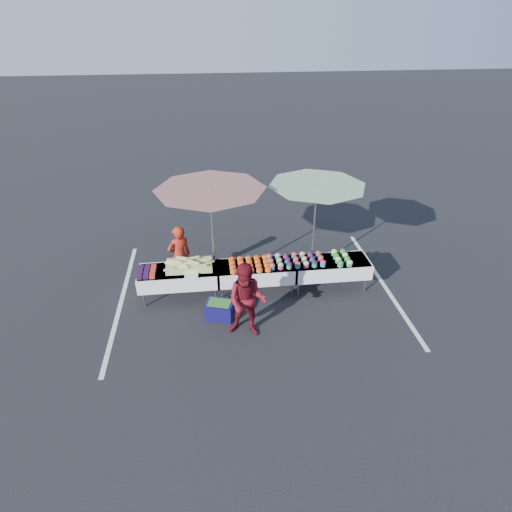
{
  "coord_description": "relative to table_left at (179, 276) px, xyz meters",
  "views": [
    {
      "loc": [
        -0.99,
        -8.49,
        5.99
      ],
      "look_at": [
        0.0,
        0.0,
        1.0
      ],
      "focal_mm": 30.0,
      "sensor_mm": 36.0,
      "label": 1
    }
  ],
  "objects": [
    {
      "name": "plastic_bags",
      "position": [
        0.3,
        -0.3,
        0.19
      ],
      "size": [
        0.3,
        0.25,
        0.05
      ],
      "primitive_type": "cube",
      "color": "white",
      "rests_on": "table_left"
    },
    {
      "name": "berry_punnets",
      "position": [
        -0.71,
        -0.06,
        0.21
      ],
      "size": [
        0.4,
        0.54,
        0.08
      ],
      "color": "black",
      "rests_on": "table_left"
    },
    {
      "name": "carrot_bowls",
      "position": [
        1.65,
        -0.01,
        0.22
      ],
      "size": [
        0.95,
        0.69,
        0.11
      ],
      "color": "#FF5D1C",
      "rests_on": "table_center"
    },
    {
      "name": "table_right",
      "position": [
        3.6,
        0.0,
        0.0
      ],
      "size": [
        1.86,
        0.81,
        0.75
      ],
      "color": "white",
      "rests_on": "ground"
    },
    {
      "name": "storage_bin",
      "position": [
        0.89,
        -0.89,
        -0.38
      ],
      "size": [
        0.7,
        0.6,
        0.39
      ],
      "rotation": [
        0.0,
        0.0,
        -0.3
      ],
      "color": "#100D45",
      "rests_on": "ground"
    },
    {
      "name": "umbrella_left",
      "position": [
        0.83,
        0.4,
        1.75
      ],
      "size": [
        2.55,
        2.55,
        2.57
      ],
      "rotation": [
        0.0,
        0.0,
        -0.01
      ],
      "color": "black",
      "rests_on": "ground"
    },
    {
      "name": "corn_pile",
      "position": [
        0.25,
        0.05,
        0.26
      ],
      "size": [
        1.16,
        0.57,
        0.26
      ],
      "color": "#A6CA67",
      "rests_on": "table_left"
    },
    {
      "name": "stripe_left",
      "position": [
        -1.4,
        0.0,
        -0.58
      ],
      "size": [
        0.1,
        5.0,
        0.0
      ],
      "primitive_type": "cube",
      "color": "silver",
      "rests_on": "ground"
    },
    {
      "name": "potato_cups",
      "position": [
        2.75,
        0.0,
        0.25
      ],
      "size": [
        1.34,
        0.58,
        0.16
      ],
      "color": "#2670B3",
      "rests_on": "table_right"
    },
    {
      "name": "table_left",
      "position": [
        0.0,
        0.0,
        0.0
      ],
      "size": [
        1.86,
        0.81,
        0.75
      ],
      "color": "white",
      "rests_on": "ground"
    },
    {
      "name": "table_center",
      "position": [
        1.8,
        0.0,
        0.0
      ],
      "size": [
        1.86,
        0.81,
        0.75
      ],
      "color": "white",
      "rests_on": "ground"
    },
    {
      "name": "umbrella_right",
      "position": [
        3.35,
        0.8,
        1.59
      ],
      "size": [
        2.36,
        2.36,
        2.39
      ],
      "rotation": [
        0.0,
        0.0,
        -0.01
      ],
      "color": "black",
      "rests_on": "ground"
    },
    {
      "name": "ground",
      "position": [
        1.8,
        0.0,
        -0.58
      ],
      "size": [
        80.0,
        80.0,
        0.0
      ],
      "primitive_type": "plane",
      "color": "black"
    },
    {
      "name": "stripe_right",
      "position": [
        5.0,
        0.0,
        -0.58
      ],
      "size": [
        0.1,
        5.0,
        0.0
      ],
      "primitive_type": "cube",
      "color": "silver",
      "rests_on": "ground"
    },
    {
      "name": "customer",
      "position": [
        1.44,
        -1.5,
        0.26
      ],
      "size": [
        0.96,
        0.83,
        1.68
      ],
      "primitive_type": "imported",
      "rotation": [
        0.0,
        0.0,
        -0.27
      ],
      "color": "maroon",
      "rests_on": "ground"
    },
    {
      "name": "vendor",
      "position": [
        0.02,
        0.55,
        0.21
      ],
      "size": [
        0.69,
        0.59,
        1.59
      ],
      "primitive_type": "imported",
      "rotation": [
        0.0,
        0.0,
        3.57
      ],
      "color": "#AC2513",
      "rests_on": "ground"
    },
    {
      "name": "bean_baskets",
      "position": [
        3.86,
        -0.01,
        0.24
      ],
      "size": [
        0.36,
        0.68,
        0.15
      ],
      "color": "#218557",
      "rests_on": "table_right"
    }
  ]
}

